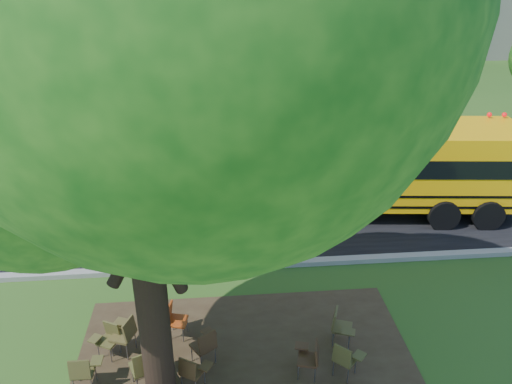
{
  "coord_description": "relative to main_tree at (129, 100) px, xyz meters",
  "views": [
    {
      "loc": [
        0.52,
        -8.28,
        7.69
      ],
      "look_at": [
        1.64,
        4.22,
        1.67
      ],
      "focal_mm": 35.0,
      "sensor_mm": 36.0,
      "label": 1
    }
  ],
  "objects": [
    {
      "name": "ground",
      "position": [
        0.64,
        1.31,
        -5.83
      ],
      "size": [
        160.0,
        160.0,
        0.0
      ],
      "primitive_type": "plane",
      "color": "#244A17",
      "rests_on": "ground"
    },
    {
      "name": "dirt_patch",
      "position": [
        1.64,
        0.81,
        -5.82
      ],
      "size": [
        7.0,
        4.5,
        0.03
      ],
      "primitive_type": "cube",
      "color": "#382819",
      "rests_on": "ground"
    },
    {
      "name": "asphalt_road",
      "position": [
        0.64,
        8.31,
        -5.81
      ],
      "size": [
        80.0,
        8.0,
        0.04
      ],
      "primitive_type": "cube",
      "color": "black",
      "rests_on": "ground"
    },
    {
      "name": "kerb_near",
      "position": [
        0.64,
        4.31,
        -5.76
      ],
      "size": [
        80.0,
        0.25,
        0.14
      ],
      "primitive_type": "cube",
      "color": "gray",
      "rests_on": "ground"
    },
    {
      "name": "kerb_far",
      "position": [
        0.64,
        12.41,
        -5.76
      ],
      "size": [
        80.0,
        0.25,
        0.14
      ],
      "primitive_type": "cube",
      "color": "gray",
      "rests_on": "ground"
    },
    {
      "name": "bg_tree_2",
      "position": [
        -4.36,
        17.31,
        -1.62
      ],
      "size": [
        4.8,
        4.8,
        6.62
      ],
      "color": "black",
      "rests_on": "ground"
    },
    {
      "name": "bg_tree_3",
      "position": [
        8.64,
        15.31,
        -0.8
      ],
      "size": [
        5.6,
        5.6,
        7.84
      ],
      "color": "black",
      "rests_on": "ground"
    },
    {
      "name": "main_tree",
      "position": [
        0.0,
        0.0,
        0.0
      ],
      "size": [
        7.2,
        7.2,
        9.45
      ],
      "color": "black",
      "rests_on": "ground"
    },
    {
      "name": "school_bus",
      "position": [
        5.28,
        7.32,
        -4.16
      ],
      "size": [
        11.99,
        3.7,
        2.89
      ],
      "rotation": [
        0.0,
        0.0,
        -0.1
      ],
      "color": "#FAAF07",
      "rests_on": "ground"
    },
    {
      "name": "chair_1",
      "position": [
        -1.48,
        0.38,
        -5.3
      ],
      "size": [
        0.57,
        0.51,
        0.87
      ],
      "rotation": [
        0.0,
        0.0,
        -0.02
      ],
      "color": "#4E4921",
      "rests_on": "ground"
    },
    {
      "name": "chair_2",
      "position": [
        -0.31,
        0.35,
        -5.23
      ],
      "size": [
        0.66,
        0.76,
        0.97
      ],
      "rotation": [
        0.0,
        0.0,
        0.4
      ],
      "color": "brown",
      "rests_on": "ground"
    },
    {
      "name": "chair_3",
      "position": [
        0.01,
        -0.11,
        -5.27
      ],
      "size": [
        0.58,
        0.53,
        0.9
      ],
      "rotation": [
        0.0,
        0.0,
        3.15
      ],
      "color": "#422617",
      "rests_on": "ground"
    },
    {
      "name": "chair_4",
      "position": [
        0.58,
        0.22,
        -5.33
      ],
      "size": [
        0.69,
        0.54,
        0.82
      ],
      "rotation": [
        0.0,
        0.0,
        -0.55
      ],
      "color": "#4E371B",
      "rests_on": "ground"
    },
    {
      "name": "chair_6",
      "position": [
        2.89,
        0.38,
        -5.31
      ],
      "size": [
        0.5,
        0.64,
        0.84
      ],
      "rotation": [
        0.0,
        0.0,
        1.32
      ],
      "color": "#442B18",
      "rests_on": "ground"
    },
    {
      "name": "chair_7",
      "position": [
        3.57,
        0.27,
        -5.32
      ],
      "size": [
        0.71,
        0.57,
        0.83
      ],
      "rotation": [
        0.0,
        0.0,
        -0.74
      ],
      "color": "#4B4820",
      "rests_on": "ground"
    },
    {
      "name": "chair_8",
      "position": [
        -0.84,
        1.34,
        -5.27
      ],
      "size": [
        0.58,
        0.74,
        0.92
      ],
      "rotation": [
        0.0,
        0.0,
        1.2
      ],
      "color": "brown",
      "rests_on": "ground"
    },
    {
      "name": "chair_9",
      "position": [
        -1.19,
        1.32,
        -5.34
      ],
      "size": [
        0.65,
        0.51,
        0.79
      ],
      "rotation": [
        0.0,
        0.0,
        2.67
      ],
      "color": "brown",
      "rests_on": "ground"
    },
    {
      "name": "chair_10",
      "position": [
        0.15,
        1.73,
        -5.3
      ],
      "size": [
        0.51,
        0.65,
        0.86
      ],
      "rotation": [
        0.0,
        0.0,
        -1.82
      ],
      "color": "#AD3F12",
      "rests_on": "ground"
    },
    {
      "name": "chair_11",
      "position": [
        0.83,
        0.88,
        -5.28
      ],
      "size": [
        0.59,
        0.74,
        0.89
      ],
      "rotation": [
        0.0,
        0.0,
        0.61
      ],
      "color": "#472E19",
      "rests_on": "ground"
    },
    {
      "name": "chair_12",
      "position": [
        3.69,
        1.19,
        -5.3
      ],
      "size": [
        0.54,
        0.69,
        0.87
      ],
      "rotation": [
        0.0,
        0.0,
        4.37
      ],
      "color": "#4F4722",
      "rests_on": "ground"
    },
    {
      "name": "black_car",
      "position": [
        -2.73,
        6.44,
        -5.11
      ],
      "size": [
        4.6,
        3.14,
        1.45
      ],
      "primitive_type": "imported",
      "rotation": [
        0.0,
        0.0,
        1.94
      ],
      "color": "black",
      "rests_on": "ground"
    }
  ]
}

